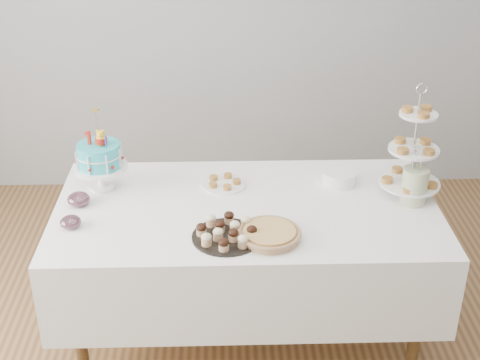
{
  "coord_description": "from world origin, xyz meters",
  "views": [
    {
      "loc": [
        -0.12,
        -2.59,
        2.45
      ],
      "look_at": [
        -0.03,
        0.3,
        0.92
      ],
      "focal_mm": 50.0,
      "sensor_mm": 36.0,
      "label": 1
    }
  ],
  "objects_px": {
    "plate_stack": "(339,177)",
    "jam_bowl_b": "(79,199)",
    "table": "(246,244)",
    "pastry_plate": "(224,183)",
    "jam_bowl_a": "(71,222)",
    "birthday_cake": "(101,168)",
    "cupcake_tray": "(227,231)",
    "pie": "(270,234)",
    "utensil_pitcher": "(415,184)",
    "tiered_stand": "(414,150)"
  },
  "relations": [
    {
      "from": "plate_stack",
      "to": "jam_bowl_b",
      "type": "xyz_separation_m",
      "value": [
        -1.34,
        -0.19,
        -0.0
      ]
    },
    {
      "from": "table",
      "to": "pastry_plate",
      "type": "bearing_deg",
      "value": 116.71
    },
    {
      "from": "plate_stack",
      "to": "jam_bowl_a",
      "type": "bearing_deg",
      "value": -163.19
    },
    {
      "from": "birthday_cake",
      "to": "cupcake_tray",
      "type": "xyz_separation_m",
      "value": [
        0.65,
        -0.5,
        -0.08
      ]
    },
    {
      "from": "pastry_plate",
      "to": "cupcake_tray",
      "type": "bearing_deg",
      "value": -88.94
    },
    {
      "from": "table",
      "to": "cupcake_tray",
      "type": "height_order",
      "value": "cupcake_tray"
    },
    {
      "from": "plate_stack",
      "to": "pie",
      "type": "bearing_deg",
      "value": -127.34
    },
    {
      "from": "pie",
      "to": "jam_bowl_b",
      "type": "relative_size",
      "value": 2.58
    },
    {
      "from": "utensil_pitcher",
      "to": "plate_stack",
      "type": "bearing_deg",
      "value": 128.4
    },
    {
      "from": "birthday_cake",
      "to": "jam_bowl_b",
      "type": "relative_size",
      "value": 3.8
    },
    {
      "from": "cupcake_tray",
      "to": "utensil_pitcher",
      "type": "distance_m",
      "value": 0.99
    },
    {
      "from": "birthday_cake",
      "to": "pie",
      "type": "xyz_separation_m",
      "value": [
        0.84,
        -0.51,
        -0.09
      ]
    },
    {
      "from": "pie",
      "to": "pastry_plate",
      "type": "distance_m",
      "value": 0.56
    },
    {
      "from": "jam_bowl_a",
      "to": "table",
      "type": "bearing_deg",
      "value": 11.68
    },
    {
      "from": "pastry_plate",
      "to": "utensil_pitcher",
      "type": "distance_m",
      "value": 0.98
    },
    {
      "from": "table",
      "to": "jam_bowl_a",
      "type": "height_order",
      "value": "jam_bowl_a"
    },
    {
      "from": "plate_stack",
      "to": "pastry_plate",
      "type": "height_order",
      "value": "plate_stack"
    },
    {
      "from": "table",
      "to": "jam_bowl_a",
      "type": "xyz_separation_m",
      "value": [
        -0.84,
        -0.17,
        0.26
      ]
    },
    {
      "from": "table",
      "to": "cupcake_tray",
      "type": "xyz_separation_m",
      "value": [
        -0.1,
        -0.29,
        0.26
      ]
    },
    {
      "from": "cupcake_tray",
      "to": "utensil_pitcher",
      "type": "height_order",
      "value": "utensil_pitcher"
    },
    {
      "from": "tiered_stand",
      "to": "pastry_plate",
      "type": "distance_m",
      "value": 0.99
    },
    {
      "from": "birthday_cake",
      "to": "jam_bowl_a",
      "type": "relative_size",
      "value": 4.34
    },
    {
      "from": "cupcake_tray",
      "to": "jam_bowl_a",
      "type": "relative_size",
      "value": 3.24
    },
    {
      "from": "birthday_cake",
      "to": "table",
      "type": "bearing_deg",
      "value": 1.65
    },
    {
      "from": "jam_bowl_a",
      "to": "cupcake_tray",
      "type": "bearing_deg",
      "value": -8.81
    },
    {
      "from": "birthday_cake",
      "to": "plate_stack",
      "type": "height_order",
      "value": "birthday_cake"
    },
    {
      "from": "pie",
      "to": "pastry_plate",
      "type": "height_order",
      "value": "pie"
    },
    {
      "from": "pastry_plate",
      "to": "plate_stack",
      "type": "bearing_deg",
      "value": 0.75
    },
    {
      "from": "birthday_cake",
      "to": "utensil_pitcher",
      "type": "bearing_deg",
      "value": 10.35
    },
    {
      "from": "jam_bowl_a",
      "to": "utensil_pitcher",
      "type": "relative_size",
      "value": 0.35
    },
    {
      "from": "tiered_stand",
      "to": "cupcake_tray",
      "type": "bearing_deg",
      "value": -157.52
    },
    {
      "from": "cupcake_tray",
      "to": "pie",
      "type": "distance_m",
      "value": 0.2
    },
    {
      "from": "jam_bowl_b",
      "to": "birthday_cake",
      "type": "bearing_deg",
      "value": 62.33
    },
    {
      "from": "plate_stack",
      "to": "jam_bowl_b",
      "type": "relative_size",
      "value": 1.59
    },
    {
      "from": "table",
      "to": "pastry_plate",
      "type": "xyz_separation_m",
      "value": [
        -0.11,
        0.22,
        0.24
      ]
    },
    {
      "from": "pie",
      "to": "jam_bowl_b",
      "type": "bearing_deg",
      "value": 160.05
    },
    {
      "from": "table",
      "to": "birthday_cake",
      "type": "distance_m",
      "value": 0.85
    },
    {
      "from": "pie",
      "to": "utensil_pitcher",
      "type": "xyz_separation_m",
      "value": [
        0.75,
        0.32,
        0.08
      ]
    },
    {
      "from": "plate_stack",
      "to": "jam_bowl_a",
      "type": "relative_size",
      "value": 1.82
    },
    {
      "from": "table",
      "to": "utensil_pitcher",
      "type": "height_order",
      "value": "utensil_pitcher"
    },
    {
      "from": "cupcake_tray",
      "to": "plate_stack",
      "type": "relative_size",
      "value": 1.78
    },
    {
      "from": "birthday_cake",
      "to": "cupcake_tray",
      "type": "distance_m",
      "value": 0.82
    },
    {
      "from": "tiered_stand",
      "to": "jam_bowl_a",
      "type": "distance_m",
      "value": 1.72
    },
    {
      "from": "table",
      "to": "cupcake_tray",
      "type": "relative_size",
      "value": 5.94
    },
    {
      "from": "cupcake_tray",
      "to": "jam_bowl_b",
      "type": "relative_size",
      "value": 2.83
    },
    {
      "from": "cupcake_tray",
      "to": "jam_bowl_b",
      "type": "xyz_separation_m",
      "value": [
        -0.74,
        0.33,
        -0.0
      ]
    },
    {
      "from": "table",
      "to": "birthday_cake",
      "type": "height_order",
      "value": "birthday_cake"
    },
    {
      "from": "utensil_pitcher",
      "to": "pastry_plate",
      "type": "bearing_deg",
      "value": 148.62
    },
    {
      "from": "birthday_cake",
      "to": "jam_bowl_a",
      "type": "xyz_separation_m",
      "value": [
        -0.09,
        -0.38,
        -0.09
      ]
    },
    {
      "from": "cupcake_tray",
      "to": "pastry_plate",
      "type": "distance_m",
      "value": 0.51
    }
  ]
}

